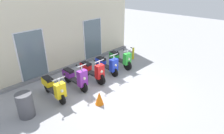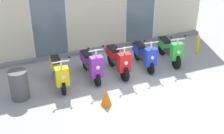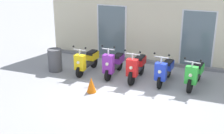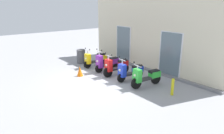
{
  "view_description": "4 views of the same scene",
  "coord_description": "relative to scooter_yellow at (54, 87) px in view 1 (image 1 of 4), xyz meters",
  "views": [
    {
      "loc": [
        -5.04,
        -4.63,
        4.2
      ],
      "look_at": [
        0.55,
        0.62,
        0.68
      ],
      "focal_mm": 30.3,
      "sensor_mm": 36.0,
      "label": 1
    },
    {
      "loc": [
        -3.78,
        -6.97,
        4.97
      ],
      "look_at": [
        -0.44,
        0.85,
        0.5
      ],
      "focal_mm": 49.75,
      "sensor_mm": 36.0,
      "label": 2
    },
    {
      "loc": [
        2.83,
        -8.62,
        4.25
      ],
      "look_at": [
        -0.72,
        0.57,
        0.63
      ],
      "focal_mm": 49.17,
      "sensor_mm": 36.0,
      "label": 3
    },
    {
      "loc": [
        7.77,
        -5.14,
        3.52
      ],
      "look_at": [
        0.24,
        0.76,
        0.61
      ],
      "focal_mm": 32.49,
      "sensor_mm": 36.0,
      "label": 4
    }
  ],
  "objects": [
    {
      "name": "scooter_purple",
      "position": [
        1.06,
        0.05,
        0.01
      ],
      "size": [
        0.53,
        1.6,
        1.3
      ],
      "color": "black",
      "rests_on": "ground_plane"
    },
    {
      "name": "trash_bin",
      "position": [
        -1.23,
        -0.27,
        -0.04
      ],
      "size": [
        0.53,
        0.53,
        0.87
      ],
      "primitive_type": "cylinder",
      "color": "#4C4C51",
      "rests_on": "ground_plane"
    },
    {
      "name": "scooter_yellow",
      "position": [
        0.0,
        0.0,
        0.0
      ],
      "size": [
        0.56,
        1.58,
        1.18
      ],
      "color": "black",
      "rests_on": "ground_plane"
    },
    {
      "name": "curb_bollard",
      "position": [
        5.3,
        0.23,
        -0.12
      ],
      "size": [
        0.12,
        0.12,
        0.7
      ],
      "primitive_type": "cylinder",
      "color": "yellow",
      "rests_on": "ground_plane"
    },
    {
      "name": "scooter_blue",
      "position": [
        2.97,
        0.06,
        0.0
      ],
      "size": [
        0.56,
        1.56,
        1.23
      ],
      "color": "black",
      "rests_on": "ground_plane"
    },
    {
      "name": "scooter_green",
      "position": [
        3.99,
        0.09,
        -0.01
      ],
      "size": [
        0.59,
        1.67,
        1.18
      ],
      "color": "black",
      "rests_on": "ground_plane"
    },
    {
      "name": "storefront_facade",
      "position": [
        2.02,
        2.15,
        1.49
      ],
      "size": [
        9.16,
        0.5,
        4.05
      ],
      "color": "beige",
      "rests_on": "ground_plane"
    },
    {
      "name": "ground_plane",
      "position": [
        2.02,
        -1.27,
        -0.47
      ],
      "size": [
        40.0,
        40.0,
        0.0
      ],
      "primitive_type": "plane",
      "color": "#939399"
    },
    {
      "name": "scooter_red",
      "position": [
        1.97,
        -0.01,
        0.02
      ],
      "size": [
        0.6,
        1.63,
        1.25
      ],
      "color": "black",
      "rests_on": "ground_plane"
    },
    {
      "name": "traffic_cone",
      "position": [
        0.91,
        -1.57,
        -0.21
      ],
      "size": [
        0.32,
        0.32,
        0.52
      ],
      "primitive_type": "cone",
      "color": "orange",
      "rests_on": "ground_plane"
    }
  ]
}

